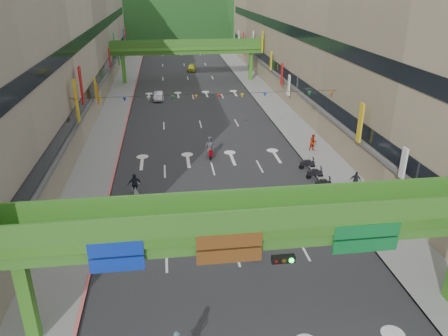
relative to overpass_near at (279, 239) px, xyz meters
name	(u,v)px	position (x,y,z in m)	size (l,w,h in m)	color
road_slab	(195,104)	(-0.93, 44.62, -5.20)	(18.00, 140.00, 0.02)	#28282B
sidewalk_left	(117,106)	(-11.93, 44.62, -5.13)	(4.00, 140.00, 0.15)	gray
sidewalk_right	(269,101)	(10.07, 44.62, -5.13)	(4.00, 140.00, 0.15)	gray
curb_left	(131,105)	(-10.03, 44.62, -5.12)	(0.20, 140.00, 0.18)	#CC5959
curb_right	(257,101)	(8.17, 44.62, -5.12)	(0.20, 140.00, 0.18)	gray
building_row_left	(48,38)	(-19.86, 44.62, 4.25)	(12.80, 95.00, 19.00)	#9E937F
building_row_right	(327,34)	(18.00, 44.62, 4.25)	(12.80, 95.00, 19.00)	gray
overpass_near	(279,239)	(0.00, 0.00, 0.00)	(28.00, 12.27, 7.10)	#4C9E2D
overpass_far	(188,50)	(-0.93, 59.62, 0.20)	(28.00, 2.20, 7.10)	#4C9E2D
hill_left	(133,29)	(-15.93, 154.62, -5.21)	(168.00, 140.00, 112.00)	#1C4419
hill_right	(232,23)	(24.07, 174.62, -5.21)	(208.00, 176.00, 128.00)	#1C4419
bunting_string	(208,97)	(-0.93, 24.62, 0.75)	(26.00, 0.36, 0.47)	black
scooter_rider_mid	(254,240)	(0.16, 6.38, -4.10)	(0.95, 1.60, 2.12)	black
scooter_rider_left	(135,186)	(-7.81, 15.37, -4.08)	(1.17, 1.58, 2.22)	gray
scooter_rider_far	(210,147)	(-0.91, 23.47, -4.06)	(0.95, 1.60, 2.22)	#810109
parked_scooter_row	(323,184)	(7.87, 15.06, -4.68)	(1.60, 9.35, 1.08)	black
car_silver	(159,96)	(-6.11, 47.43, -4.59)	(1.30, 3.72, 1.23)	#BBBAC1
car_yellow	(191,67)	(0.20, 69.71, -4.55)	(1.55, 3.86, 1.31)	yellow
pedestrian_red	(313,144)	(9.79, 23.67, -4.33)	(0.85, 0.66, 1.74)	#AA2208
pedestrian_dark	(355,182)	(10.47, 14.55, -4.44)	(0.90, 0.37, 1.53)	black
pedestrian_blue	(358,195)	(9.58, 11.91, -4.29)	(0.86, 0.55, 1.84)	#2D2E4C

